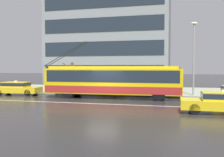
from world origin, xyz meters
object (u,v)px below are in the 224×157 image
taxi_queued_behind_bus (17,88)px  street_lamp (194,52)px  pedestrian_at_shelter (115,78)px  pedestrian_approaching_curb (114,82)px  bus_shelter (111,75)px  taxi_oncoming_far (222,101)px  street_tree_bare (72,74)px  trolleybus (113,80)px

taxi_queued_behind_bus → street_lamp: street_lamp is taller
pedestrian_at_shelter → pedestrian_approaching_curb: bearing=106.7°
pedestrian_at_shelter → street_lamp: 7.64m
taxi_queued_behind_bus → pedestrian_at_shelter: (9.39, 2.16, 0.96)m
taxi_queued_behind_bus → bus_shelter: size_ratio=1.07×
taxi_oncoming_far → bus_shelter: bearing=134.2°
street_lamp → pedestrian_approaching_curb: bearing=165.3°
street_lamp → street_tree_bare: bearing=170.3°
taxi_queued_behind_bus → pedestrian_approaching_curb: size_ratio=2.78×
bus_shelter → pedestrian_approaching_curb: (0.16, 0.72, -0.83)m
bus_shelter → street_lamp: street_lamp is taller
trolleybus → street_lamp: 7.78m
taxi_queued_behind_bus → bus_shelter: 9.41m
bus_shelter → pedestrian_approaching_curb: size_ratio=2.60×
street_lamp → street_tree_bare: size_ratio=2.12×
taxi_oncoming_far → street_lamp: (-1.08, 8.08, 3.37)m
trolleybus → pedestrian_approaching_curb: 4.64m
taxi_oncoming_far → street_lamp: street_lamp is taller
street_lamp → pedestrian_at_shelter: bearing=-177.9°
taxi_queued_behind_bus → pedestrian_approaching_curb: 9.79m
street_tree_bare → taxi_oncoming_far: bearing=-36.5°
taxi_queued_behind_bus → pedestrian_at_shelter: bearing=13.0°
bus_shelter → pedestrian_at_shelter: bus_shelter is taller
street_lamp → trolleybus: bearing=-160.8°
pedestrian_at_shelter → street_tree_bare: 6.10m
taxi_oncoming_far → pedestrian_at_shelter: size_ratio=2.39×
trolleybus → street_tree_bare: size_ratio=3.96×
taxi_queued_behind_bus → street_lamp: 17.14m
bus_shelter → street_lamp: 8.50m
bus_shelter → street_tree_bare: (-4.70, 0.83, -0.05)m
pedestrian_at_shelter → street_lamp: size_ratio=0.29×
taxi_oncoming_far → street_tree_bare: street_tree_bare is taller
pedestrian_approaching_curb → street_tree_bare: size_ratio=0.52×
trolleybus → street_tree_bare: trolleybus is taller
taxi_queued_behind_bus → bus_shelter: (8.52, 3.79, 1.24)m
bus_shelter → pedestrian_at_shelter: bearing=-62.0°
bus_shelter → pedestrian_at_shelter: size_ratio=2.22×
trolleybus → pedestrian_at_shelter: (-0.29, 2.16, 0.11)m
taxi_queued_behind_bus → bus_shelter: bus_shelter is taller
pedestrian_at_shelter → taxi_oncoming_far: bearing=-43.2°
street_tree_bare → pedestrian_approaching_curb: bearing=-1.3°
pedestrian_approaching_curb → pedestrian_at_shelter: bearing=-73.3°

